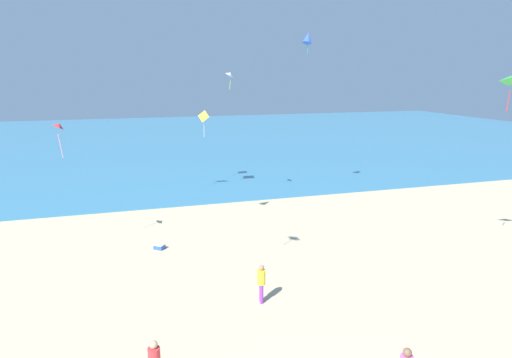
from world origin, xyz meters
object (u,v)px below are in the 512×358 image
at_px(person_1, 261,281).
at_px(kite_white, 231,74).
at_px(cooler_box, 159,246).
at_px(kite_yellow, 204,117).
at_px(kite_blue, 308,38).
at_px(kite_green, 510,79).
at_px(kite_red, 59,126).

bearing_deg(person_1, kite_white, -89.48).
xyz_separation_m(cooler_box, kite_yellow, (4.37, 11.97, 4.85)).
bearing_deg(person_1, kite_blue, -109.27).
bearing_deg(person_1, kite_yellow, -84.59).
xyz_separation_m(cooler_box, kite_green, (13.38, -5.83, 7.68)).
bearing_deg(kite_white, kite_yellow, 97.06).
xyz_separation_m(person_1, kite_green, (10.30, 0.34, 6.97)).
bearing_deg(kite_yellow, kite_blue, -45.57).
bearing_deg(kite_green, kite_white, 124.25).
xyz_separation_m(kite_red, kite_yellow, (8.24, 11.43, -0.86)).
relative_size(kite_red, kite_blue, 1.16).
bearing_deg(person_1, kite_green, -168.63).
bearing_deg(kite_red, cooler_box, -7.93).
xyz_separation_m(kite_white, kite_blue, (4.86, -0.08, 2.19)).
distance_m(kite_red, kite_yellow, 14.11).
bearing_deg(person_1, cooler_box, -54.02).
height_order(cooler_box, kite_white, kite_white).
distance_m(cooler_box, kite_white, 11.32).
distance_m(person_1, kite_white, 14.59).
bearing_deg(kite_white, kite_blue, -0.96).
distance_m(cooler_box, kite_red, 6.92).
distance_m(cooler_box, kite_yellow, 13.63).
height_order(kite_red, kite_yellow, kite_red).
relative_size(kite_white, kite_blue, 0.80).
bearing_deg(kite_blue, kite_green, -74.10).
distance_m(kite_yellow, kite_blue, 9.49).
bearing_deg(kite_white, kite_red, -146.79).
bearing_deg(kite_red, kite_green, -20.28).
relative_size(cooler_box, kite_green, 0.38).
bearing_deg(cooler_box, kite_green, -23.56).
relative_size(person_1, kite_green, 0.94).
xyz_separation_m(kite_red, kite_blue, (13.79, 5.76, 4.34)).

